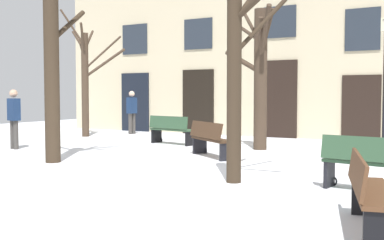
{
  "coord_description": "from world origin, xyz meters",
  "views": [
    {
      "loc": [
        5.6,
        -8.5,
        1.56
      ],
      "look_at": [
        0.0,
        1.59,
        0.94
      ],
      "focal_mm": 44.26,
      "sensor_mm": 36.0,
      "label": 1
    }
  ],
  "objects_px": {
    "bench_far_corner": "(172,130)",
    "person_by_shop_door": "(132,110)",
    "bench_back_to_back_left": "(211,139)",
    "tree_right_of_center": "(260,73)",
    "tree_center": "(54,47)",
    "bench_near_lamp": "(379,163)",
    "bench_by_litter_bin": "(369,192)",
    "tree_foreground": "(238,63)",
    "person_strolling": "(14,116)",
    "tree_near_facade": "(86,76)"
  },
  "relations": [
    {
      "from": "bench_far_corner",
      "to": "person_by_shop_door",
      "type": "distance_m",
      "value": 4.3
    },
    {
      "from": "tree_center",
      "to": "bench_by_litter_bin",
      "type": "relative_size",
      "value": 3.0
    },
    {
      "from": "bench_back_to_back_left",
      "to": "tree_right_of_center",
      "type": "bearing_deg",
      "value": -65.97
    },
    {
      "from": "tree_center",
      "to": "person_by_shop_door",
      "type": "xyz_separation_m",
      "value": [
        -3.11,
        7.2,
        -1.71
      ]
    },
    {
      "from": "bench_by_litter_bin",
      "to": "bench_far_corner",
      "type": "relative_size",
      "value": 1.08
    },
    {
      "from": "tree_center",
      "to": "tree_near_facade",
      "type": "height_order",
      "value": "tree_center"
    },
    {
      "from": "tree_center",
      "to": "tree_right_of_center",
      "type": "relative_size",
      "value": 1.33
    },
    {
      "from": "tree_foreground",
      "to": "bench_near_lamp",
      "type": "distance_m",
      "value": 2.85
    },
    {
      "from": "bench_by_litter_bin",
      "to": "bench_near_lamp",
      "type": "bearing_deg",
      "value": -9.45
    },
    {
      "from": "bench_near_lamp",
      "to": "person_by_shop_door",
      "type": "relative_size",
      "value": 1.08
    },
    {
      "from": "tree_center",
      "to": "bench_near_lamp",
      "type": "height_order",
      "value": "tree_center"
    },
    {
      "from": "tree_right_of_center",
      "to": "tree_foreground",
      "type": "height_order",
      "value": "tree_right_of_center"
    },
    {
      "from": "tree_near_facade",
      "to": "tree_right_of_center",
      "type": "height_order",
      "value": "tree_near_facade"
    },
    {
      "from": "bench_far_corner",
      "to": "person_by_shop_door",
      "type": "bearing_deg",
      "value": -25.89
    },
    {
      "from": "tree_right_of_center",
      "to": "tree_foreground",
      "type": "relative_size",
      "value": 1.02
    },
    {
      "from": "bench_near_lamp",
      "to": "bench_far_corner",
      "type": "relative_size",
      "value": 1.12
    },
    {
      "from": "tree_near_facade",
      "to": "tree_right_of_center",
      "type": "relative_size",
      "value": 1.17
    },
    {
      "from": "person_strolling",
      "to": "bench_near_lamp",
      "type": "bearing_deg",
      "value": -175.61
    },
    {
      "from": "bench_near_lamp",
      "to": "bench_far_corner",
      "type": "distance_m",
      "value": 8.22
    },
    {
      "from": "tree_right_of_center",
      "to": "person_by_shop_door",
      "type": "distance_m",
      "value": 6.94
    },
    {
      "from": "tree_right_of_center",
      "to": "tree_near_facade",
      "type": "bearing_deg",
      "value": 173.18
    },
    {
      "from": "bench_back_to_back_left",
      "to": "tree_center",
      "type": "bearing_deg",
      "value": 78.71
    },
    {
      "from": "tree_center",
      "to": "bench_by_litter_bin",
      "type": "distance_m",
      "value": 7.9
    },
    {
      "from": "tree_right_of_center",
      "to": "bench_far_corner",
      "type": "relative_size",
      "value": 2.45
    },
    {
      "from": "bench_by_litter_bin",
      "to": "bench_back_to_back_left",
      "type": "distance_m",
      "value": 6.6
    },
    {
      "from": "tree_center",
      "to": "tree_near_facade",
      "type": "xyz_separation_m",
      "value": [
        -3.93,
        5.49,
        -0.42
      ]
    },
    {
      "from": "tree_near_facade",
      "to": "tree_center",
      "type": "bearing_deg",
      "value": -54.44
    },
    {
      "from": "tree_foreground",
      "to": "person_strolling",
      "type": "xyz_separation_m",
      "value": [
        -7.66,
        1.64,
        -1.17
      ]
    },
    {
      "from": "bench_far_corner",
      "to": "person_strolling",
      "type": "relative_size",
      "value": 0.97
    },
    {
      "from": "bench_by_litter_bin",
      "to": "person_by_shop_door",
      "type": "distance_m",
      "value": 14.08
    },
    {
      "from": "tree_right_of_center",
      "to": "bench_by_litter_bin",
      "type": "relative_size",
      "value": 2.26
    },
    {
      "from": "bench_near_lamp",
      "to": "tree_right_of_center",
      "type": "bearing_deg",
      "value": -42.46
    },
    {
      "from": "bench_back_to_back_left",
      "to": "bench_near_lamp",
      "type": "height_order",
      "value": "bench_near_lamp"
    },
    {
      "from": "tree_foreground",
      "to": "person_strolling",
      "type": "relative_size",
      "value": 2.32
    },
    {
      "from": "tree_center",
      "to": "tree_foreground",
      "type": "relative_size",
      "value": 1.35
    },
    {
      "from": "tree_right_of_center",
      "to": "person_strolling",
      "type": "relative_size",
      "value": 2.36
    },
    {
      "from": "tree_near_facade",
      "to": "bench_near_lamp",
      "type": "height_order",
      "value": "tree_near_facade"
    },
    {
      "from": "bench_far_corner",
      "to": "person_by_shop_door",
      "type": "xyz_separation_m",
      "value": [
        -3.42,
        2.57,
        0.49
      ]
    },
    {
      "from": "bench_back_to_back_left",
      "to": "bench_near_lamp",
      "type": "relative_size",
      "value": 0.86
    },
    {
      "from": "bench_back_to_back_left",
      "to": "bench_far_corner",
      "type": "relative_size",
      "value": 0.96
    },
    {
      "from": "bench_by_litter_bin",
      "to": "person_by_shop_door",
      "type": "height_order",
      "value": "person_by_shop_door"
    },
    {
      "from": "tree_right_of_center",
      "to": "bench_far_corner",
      "type": "distance_m",
      "value": 3.38
    },
    {
      "from": "tree_foreground",
      "to": "bench_back_to_back_left",
      "type": "xyz_separation_m",
      "value": [
        -1.95,
        2.79,
        -1.66
      ]
    },
    {
      "from": "bench_near_lamp",
      "to": "tree_center",
      "type": "bearing_deg",
      "value": 7.97
    },
    {
      "from": "bench_near_lamp",
      "to": "person_strolling",
      "type": "height_order",
      "value": "person_strolling"
    },
    {
      "from": "bench_back_to_back_left",
      "to": "person_by_shop_door",
      "type": "bearing_deg",
      "value": -2.3
    },
    {
      "from": "tree_right_of_center",
      "to": "bench_by_litter_bin",
      "type": "height_order",
      "value": "tree_right_of_center"
    },
    {
      "from": "bench_by_litter_bin",
      "to": "person_strolling",
      "type": "bearing_deg",
      "value": 55.75
    },
    {
      "from": "person_by_shop_door",
      "to": "bench_far_corner",
      "type": "bearing_deg",
      "value": 64.85
    },
    {
      "from": "tree_near_facade",
      "to": "bench_near_lamp",
      "type": "bearing_deg",
      "value": -27.03
    }
  ]
}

